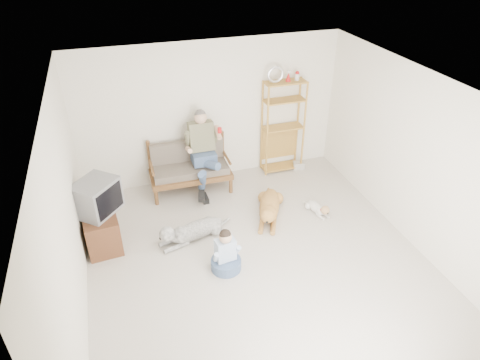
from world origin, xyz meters
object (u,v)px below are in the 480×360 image
object	(u,v)px
loveseat	(189,166)
tv_stand	(101,228)
etagere	(283,126)
golden_retriever	(269,208)

from	to	relation	value
loveseat	tv_stand	size ratio (longest dim) A/B	1.61
loveseat	etagere	distance (m)	2.01
tv_stand	golden_retriever	bearing A→B (deg)	-7.68
loveseat	etagere	size ratio (longest dim) A/B	0.69
loveseat	etagere	bearing A→B (deg)	6.21
etagere	tv_stand	distance (m)	3.92
etagere	golden_retriever	world-z (taller)	etagere
tv_stand	golden_retriever	world-z (taller)	tv_stand
etagere	golden_retriever	size ratio (longest dim) A/B	1.66
loveseat	golden_retriever	size ratio (longest dim) A/B	1.15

